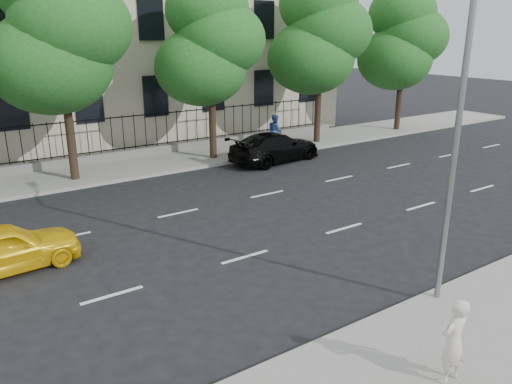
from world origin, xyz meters
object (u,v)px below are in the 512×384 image
yellow_taxi (4,248)px  black_sedan (275,147)px  woman_near (454,341)px  street_light (441,88)px

yellow_taxi → black_sedan: size_ratio=0.77×
yellow_taxi → woman_near: bearing=-152.5°
street_light → black_sedan: size_ratio=1.56×
street_light → black_sedan: bearing=69.0°
yellow_taxi → black_sedan: 14.58m
street_light → yellow_taxi: 12.00m
black_sedan → yellow_taxi: bearing=105.3°
street_light → yellow_taxi: bearing=139.4°
black_sedan → street_light: bearing=151.3°
black_sedan → woman_near: 17.22m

